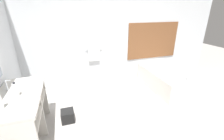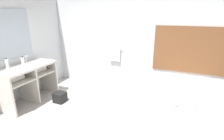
# 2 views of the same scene
# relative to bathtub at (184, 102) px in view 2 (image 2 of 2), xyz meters

# --- Properties ---
(ground_plane) EXTENTS (16.00, 16.00, 0.00)m
(ground_plane) POSITION_rel_bathtub_xyz_m (-1.61, -1.36, -0.29)
(ground_plane) COLOR #A8A39E
(ground_plane) RESTS_ON ground
(wall_back_with_blinds) EXTENTS (7.40, 0.13, 2.70)m
(wall_back_with_blinds) POSITION_rel_bathtub_xyz_m (-1.55, 0.87, 1.05)
(wall_back_with_blinds) COLOR silver
(wall_back_with_blinds) RESTS_ON ground_plane
(vanity_counter) EXTENTS (0.67, 1.34, 0.91)m
(vanity_counter) POSITION_rel_bathtub_xyz_m (-3.46, -0.83, 0.36)
(vanity_counter) COLOR silver
(vanity_counter) RESTS_ON ground_plane
(sink_faucet) EXTENTS (0.09, 0.04, 0.18)m
(sink_faucet) POSITION_rel_bathtub_xyz_m (-3.64, -0.65, 0.70)
(sink_faucet) COLOR silver
(sink_faucet) RESTS_ON vanity_counter
(bathtub) EXTENTS (0.94, 1.66, 0.65)m
(bathtub) POSITION_rel_bathtub_xyz_m (0.00, 0.00, 0.00)
(bathtub) COLOR silver
(bathtub) RESTS_ON ground_plane
(water_bottle_1) EXTENTS (0.06, 0.06, 0.25)m
(water_bottle_1) POSITION_rel_bathtub_xyz_m (-3.57, -1.20, 0.73)
(water_bottle_1) COLOR silver
(water_bottle_1) RESTS_ON vanity_counter
(water_bottle_2) EXTENTS (0.06, 0.06, 0.24)m
(water_bottle_2) POSITION_rel_bathtub_xyz_m (-3.45, -0.91, 0.73)
(water_bottle_2) COLOR silver
(water_bottle_2) RESTS_ON vanity_counter
(waste_bin) EXTENTS (0.26, 0.26, 0.24)m
(waste_bin) POSITION_rel_bathtub_xyz_m (-2.77, -0.60, -0.17)
(waste_bin) COLOR black
(waste_bin) RESTS_ON ground_plane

